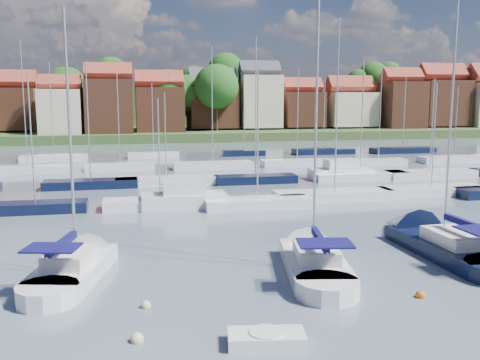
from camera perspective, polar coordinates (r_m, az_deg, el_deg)
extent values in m
plane|color=#495763|center=(64.98, -3.11, 0.78)|extent=(260.00, 260.00, 0.00)
cube|color=silver|center=(28.96, -17.34, -9.46)|extent=(4.33, 7.27, 1.20)
cone|color=silver|center=(32.83, -14.94, -7.18)|extent=(3.52, 3.87, 2.83)
cylinder|color=silver|center=(25.96, -19.80, -11.75)|extent=(3.41, 3.41, 1.20)
cube|color=silver|center=(28.26, -17.74, -7.92)|extent=(2.58, 3.21, 0.70)
cylinder|color=#B2B2B7|center=(28.07, -17.68, 4.34)|extent=(0.14, 0.14, 12.59)
cylinder|color=#B2B2B7|center=(27.18, -18.48, -6.76)|extent=(0.97, 3.70, 0.10)
cube|color=#0F0D43|center=(27.14, -18.50, -6.46)|extent=(1.12, 3.56, 0.35)
cube|color=#0F0D43|center=(25.99, -19.44, -6.84)|extent=(2.74, 2.21, 0.08)
cube|color=silver|center=(28.83, 7.94, -9.21)|extent=(4.25, 7.61, 1.20)
cone|color=silver|center=(33.08, 6.69, -6.81)|extent=(3.58, 3.98, 3.00)
cylinder|color=silver|center=(25.49, 9.26, -11.71)|extent=(3.49, 3.49, 1.20)
cube|color=silver|center=(28.08, 8.15, -7.69)|extent=(2.60, 3.33, 0.70)
cylinder|color=#B2B2B7|center=(27.95, 8.10, 5.40)|extent=(0.14, 0.14, 13.32)
cylinder|color=#B2B2B7|center=(26.90, 8.54, -6.55)|extent=(0.82, 3.95, 0.10)
cube|color=#0F0D43|center=(26.86, 8.54, -6.25)|extent=(0.98, 3.79, 0.35)
cube|color=#0F0D43|center=(25.59, 9.05, -6.68)|extent=(2.83, 2.23, 0.08)
cube|color=black|center=(33.81, 21.40, -7.03)|extent=(3.77, 8.69, 1.20)
cone|color=black|center=(38.21, 16.86, -4.99)|extent=(3.68, 4.27, 3.59)
cube|color=silver|center=(33.10, 22.08, -5.70)|extent=(2.59, 3.64, 0.70)
cylinder|color=#B2B2B7|center=(33.10, 21.68, 8.01)|extent=(0.14, 0.14, 16.33)
cylinder|color=#B2B2B7|center=(31.96, 23.39, -4.72)|extent=(0.20, 4.79, 0.10)
cube|color=#0F0D43|center=(31.93, 23.41, -4.46)|extent=(0.39, 4.56, 0.35)
cube|color=silver|center=(20.81, 2.84, -16.64)|extent=(3.05, 1.76, 0.57)
cylinder|color=silver|center=(20.74, 2.84, -16.25)|extent=(1.34, 1.34, 0.36)
sphere|color=beige|center=(21.46, -10.93, -16.57)|extent=(0.52, 0.52, 0.52)
sphere|color=beige|center=(24.48, -10.01, -13.25)|extent=(0.43, 0.43, 0.43)
sphere|color=#D85914|center=(26.57, 18.70, -11.78)|extent=(0.46, 0.46, 0.46)
sphere|color=#D85914|center=(32.78, 9.15, -7.46)|extent=(0.49, 0.49, 0.49)
cube|color=black|center=(45.63, -20.98, -2.84)|extent=(8.01, 2.24, 1.00)
cylinder|color=#B2B2B7|center=(44.89, -21.37, 4.15)|extent=(0.12, 0.12, 10.16)
cube|color=silver|center=(44.74, -8.51, -2.56)|extent=(9.22, 2.58, 1.00)
cylinder|color=#B2B2B7|center=(44.07, -8.64, 3.30)|extent=(0.12, 0.12, 8.18)
cube|color=silver|center=(44.33, 1.87, -2.58)|extent=(8.78, 2.46, 1.00)
cylinder|color=#B2B2B7|center=(43.53, 1.91, 5.22)|extent=(0.12, 0.12, 11.06)
cube|color=silver|center=(48.54, 10.05, -1.70)|extent=(10.79, 3.02, 1.00)
cylinder|color=#B2B2B7|center=(47.74, 10.31, 7.70)|extent=(0.12, 0.12, 14.87)
cube|color=silver|center=(53.21, 19.71, -1.16)|extent=(10.13, 2.84, 1.00)
cylinder|color=#B2B2B7|center=(52.59, 20.01, 4.53)|extent=(0.12, 0.12, 9.59)
cube|color=silver|center=(44.67, -5.99, -2.34)|extent=(7.00, 2.60, 1.40)
cube|color=silver|center=(44.46, -6.01, -0.95)|extent=(3.50, 2.20, 1.30)
cube|color=black|center=(56.08, -15.61, -0.47)|extent=(9.30, 2.60, 1.00)
cylinder|color=#B2B2B7|center=(55.44, -15.88, 5.90)|extent=(0.12, 0.12, 11.48)
cube|color=silver|center=(56.43, -7.86, -0.17)|extent=(10.40, 2.91, 1.00)
cylinder|color=#B2B2B7|center=(55.87, -7.97, 4.78)|extent=(0.12, 0.12, 8.77)
cube|color=black|center=(57.11, 1.66, 0.02)|extent=(8.80, 2.46, 1.00)
cylinder|color=#B2B2B7|center=(56.44, 1.69, 7.73)|extent=(0.12, 0.12, 14.33)
cube|color=silver|center=(60.85, 12.67, 0.36)|extent=(10.73, 3.00, 1.00)
cylinder|color=#B2B2B7|center=(60.25, 12.88, 6.55)|extent=(0.12, 0.12, 12.14)
cube|color=silver|center=(64.61, 19.56, 0.55)|extent=(10.48, 2.93, 1.00)
cylinder|color=#B2B2B7|center=(64.08, 19.83, 5.54)|extent=(0.12, 0.12, 10.28)
cube|color=silver|center=(60.83, 10.69, 0.56)|extent=(7.00, 2.60, 1.40)
cube|color=silver|center=(60.68, 10.72, 1.59)|extent=(3.50, 2.20, 1.30)
cube|color=silver|center=(69.44, -21.68, 0.98)|extent=(9.71, 2.72, 1.00)
cylinder|color=#B2B2B7|center=(68.89, -22.06, 7.53)|extent=(0.12, 0.12, 14.88)
cube|color=silver|center=(68.69, -12.67, 1.31)|extent=(8.49, 2.38, 1.00)
cylinder|color=#B2B2B7|center=(68.17, -12.84, 6.45)|extent=(0.12, 0.12, 11.31)
cube|color=silver|center=(68.75, -2.94, 1.53)|extent=(10.16, 2.85, 1.00)
cylinder|color=#B2B2B7|center=(68.19, -2.99, 8.04)|extent=(0.12, 0.12, 14.59)
cube|color=silver|center=(71.48, 6.10, 1.77)|extent=(9.53, 2.67, 1.00)
cylinder|color=#B2B2B7|center=(70.97, 6.19, 6.95)|extent=(0.12, 0.12, 11.91)
cube|color=silver|center=(74.31, 14.53, 1.81)|extent=(7.62, 2.13, 1.00)
cylinder|color=#B2B2B7|center=(73.82, 14.73, 6.87)|extent=(0.12, 0.12, 12.13)
cube|color=silver|center=(81.26, 21.85, 2.04)|extent=(10.17, 2.85, 1.00)
cylinder|color=#B2B2B7|center=(80.86, 22.07, 5.81)|extent=(0.12, 0.12, 9.73)
cube|color=silver|center=(81.34, -19.20, 2.19)|extent=(9.24, 2.59, 1.00)
cylinder|color=#B2B2B7|center=(80.88, -19.46, 7.18)|extent=(0.12, 0.12, 13.17)
cube|color=silver|center=(81.46, -9.20, 2.58)|extent=(7.57, 2.12, 1.00)
cylinder|color=#B2B2B7|center=(81.04, -9.30, 6.53)|extent=(0.12, 0.12, 10.24)
cube|color=black|center=(83.41, 0.43, 2.84)|extent=(6.58, 1.84, 1.00)
cylinder|color=#B2B2B7|center=(83.05, 0.44, 5.93)|extent=(0.12, 0.12, 8.01)
cube|color=black|center=(87.03, 8.89, 2.99)|extent=(9.92, 2.78, 1.00)
cylinder|color=#B2B2B7|center=(86.63, 8.98, 6.91)|extent=(0.12, 0.12, 10.92)
cube|color=black|center=(91.66, 16.96, 3.00)|extent=(10.55, 2.95, 1.00)
cylinder|color=#B2B2B7|center=(91.27, 17.14, 6.91)|extent=(0.12, 0.12, 11.51)
cube|color=#3B4B25|center=(141.21, -7.85, 5.23)|extent=(200.00, 70.00, 3.00)
cube|color=#3B4B25|center=(165.93, -8.49, 7.38)|extent=(200.00, 60.00, 14.00)
cube|color=brown|center=(123.77, -23.12, 7.00)|extent=(10.37, 9.97, 8.73)
cube|color=maroon|center=(123.78, -23.28, 9.60)|extent=(10.57, 5.13, 5.13)
cube|color=beige|center=(113.41, -18.53, 6.89)|extent=(8.09, 8.80, 8.96)
cube|color=maroon|center=(113.39, -18.67, 9.65)|extent=(8.25, 4.00, 4.00)
cube|color=brown|center=(113.62, -13.75, 7.61)|extent=(9.36, 10.17, 10.97)
cube|color=maroon|center=(113.69, -13.88, 10.95)|extent=(9.54, 4.63, 4.63)
cube|color=brown|center=(115.47, -8.55, 7.40)|extent=(9.90, 8.56, 9.42)
cube|color=maroon|center=(115.48, -8.62, 10.33)|extent=(10.10, 4.90, 4.90)
cube|color=brown|center=(121.72, -2.93, 7.85)|extent=(10.59, 8.93, 9.49)
cube|color=#383A42|center=(121.76, -2.95, 10.70)|extent=(10.80, 5.24, 5.24)
cube|color=beige|center=(122.95, 2.07, 8.37)|extent=(9.01, 8.61, 11.65)
cube|color=#383A42|center=(123.08, 2.09, 11.60)|extent=(9.19, 4.46, 4.46)
cube|color=brown|center=(127.03, 6.57, 7.52)|extent=(9.10, 9.34, 8.00)
cube|color=maroon|center=(127.01, 6.61, 9.82)|extent=(9.28, 4.50, 4.50)
cube|color=beige|center=(130.83, 11.57, 7.41)|extent=(10.86, 9.59, 7.88)
cube|color=maroon|center=(130.81, 11.64, 9.71)|extent=(11.07, 5.37, 5.37)
cube|color=brown|center=(133.54, 16.74, 7.65)|extent=(9.18, 9.96, 10.97)
cube|color=maroon|center=(133.60, 16.87, 10.48)|extent=(9.36, 4.54, 4.54)
cube|color=brown|center=(140.41, 20.63, 7.70)|extent=(11.39, 9.67, 10.76)
cube|color=maroon|center=(140.49, 20.79, 10.46)|extent=(11.62, 5.64, 5.64)
cylinder|color=#382619|center=(154.15, 13.92, 8.41)|extent=(0.50, 0.50, 4.47)
sphere|color=#28571B|center=(154.24, 14.00, 10.66)|extent=(8.18, 8.18, 8.18)
cylinder|color=#382619|center=(120.36, -5.53, 6.33)|extent=(0.50, 0.50, 4.46)
sphere|color=#28571B|center=(120.25, -5.58, 9.21)|extent=(8.15, 8.15, 8.15)
cylinder|color=#382619|center=(139.51, -1.51, 8.67)|extent=(0.50, 0.50, 5.15)
sphere|color=#28571B|center=(139.65, -1.52, 11.53)|extent=(9.41, 9.41, 9.41)
cylinder|color=#382619|center=(139.97, -13.51, 8.47)|extent=(0.50, 0.50, 4.56)
sphere|color=#28571B|center=(140.08, -13.60, 11.00)|extent=(8.34, 8.34, 8.34)
cylinder|color=#382619|center=(129.66, -17.88, 6.28)|extent=(0.50, 0.50, 5.15)
sphere|color=#28571B|center=(129.58, -18.03, 9.37)|extent=(9.42, 9.42, 9.42)
cylinder|color=#382619|center=(130.54, -1.43, 6.41)|extent=(0.50, 0.50, 3.77)
sphere|color=#28571B|center=(130.42, -1.44, 8.66)|extent=(6.89, 6.89, 6.89)
cylinder|color=#382619|center=(116.16, -2.51, 6.45)|extent=(0.50, 0.50, 5.21)
sphere|color=#28571B|center=(116.07, -2.53, 9.95)|extent=(9.53, 9.53, 9.53)
cylinder|color=#382619|center=(144.35, 18.08, 6.06)|extent=(0.50, 0.50, 2.97)
sphere|color=#28571B|center=(144.24, 18.16, 7.66)|extent=(5.44, 5.44, 5.44)
cylinder|color=#382619|center=(117.77, -7.66, 6.33)|extent=(0.50, 0.50, 4.84)
sphere|color=#28571B|center=(117.67, -7.73, 9.52)|extent=(8.85, 8.85, 8.85)
cylinder|color=#382619|center=(152.62, 12.48, 8.33)|extent=(0.50, 0.50, 3.72)
sphere|color=#28571B|center=(152.67, 12.54, 10.22)|extent=(6.80, 6.80, 6.80)
cylinder|color=#382619|center=(133.96, 16.74, 6.17)|extent=(0.50, 0.50, 4.05)
sphere|color=#28571B|center=(133.84, 16.85, 8.51)|extent=(7.40, 7.40, 7.40)
cylinder|color=#382619|center=(137.88, -4.95, 8.36)|extent=(0.50, 0.50, 3.93)
sphere|color=#28571B|center=(137.94, -4.98, 10.57)|extent=(7.19, 7.19, 7.19)
cylinder|color=#382619|center=(130.28, 6.31, 6.37)|extent=(0.50, 0.50, 3.82)
sphere|color=#28571B|center=(130.16, 6.34, 8.65)|extent=(6.99, 6.99, 6.99)
cylinder|color=#382619|center=(117.13, -15.64, 5.73)|extent=(0.50, 0.50, 3.48)
sphere|color=#28571B|center=(116.99, -15.74, 8.04)|extent=(6.37, 6.37, 6.37)
cylinder|color=#382619|center=(143.26, 16.30, 6.13)|extent=(0.50, 0.50, 2.99)
sphere|color=#28571B|center=(143.15, 16.37, 7.75)|extent=(5.46, 5.46, 5.46)
cylinder|color=#382619|center=(123.50, -5.62, 6.11)|extent=(0.50, 0.50, 3.25)
sphere|color=#28571B|center=(123.36, -5.65, 8.15)|extent=(5.94, 5.94, 5.94)
cylinder|color=#382619|center=(124.66, -8.77, 6.01)|extent=(0.50, 0.50, 2.98)
sphere|color=#28571B|center=(124.53, -8.81, 7.88)|extent=(5.46, 5.46, 5.46)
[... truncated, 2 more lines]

